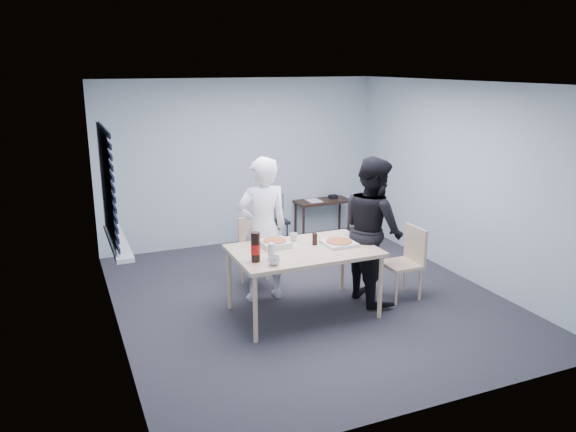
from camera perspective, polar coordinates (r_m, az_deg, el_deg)
name	(u,v)px	position (r m, az deg, el deg)	size (l,w,h in m)	color
room	(110,193)	(6.43, -17.64, 2.21)	(5.00, 5.00, 5.00)	#29292D
dining_table	(304,254)	(6.37, 1.60, -3.85)	(1.62, 1.02, 0.79)	beige
chair_far	(257,247)	(7.30, -3.21, -3.12)	(0.42, 0.42, 0.89)	beige
chair_right	(408,257)	(7.05, 12.06, -4.13)	(0.42, 0.42, 0.89)	beige
person_white	(263,229)	(6.74, -2.60, -1.37)	(0.65, 0.42, 1.77)	white
person_black	(373,230)	(6.81, 8.60, -1.37)	(0.86, 0.47, 1.77)	black
side_table	(322,205)	(9.37, 3.51, 1.15)	(0.92, 0.41, 0.61)	black
stool	(273,227)	(8.41, -1.51, -1.10)	(0.40, 0.40, 0.55)	black
backpack	(273,207)	(8.32, -1.49, 0.88)	(0.28, 0.21, 0.40)	slate
pizza_box_a	(275,243)	(6.42, -1.34, -2.78)	(0.31, 0.31, 0.08)	silver
pizza_box_b	(339,243)	(6.51, 5.19, -2.73)	(0.35, 0.35, 0.05)	silver
mug_a	(274,260)	(5.84, -1.41, -4.54)	(0.12, 0.12, 0.10)	silver
mug_b	(293,237)	(6.62, 0.55, -2.15)	(0.10, 0.10, 0.09)	silver
cola_glass	(315,239)	(6.48, 2.73, -2.37)	(0.06, 0.06, 0.13)	black
soda_bottle	(255,248)	(5.91, -3.32, -3.22)	(0.10, 0.10, 0.32)	black
plastic_cups	(271,251)	(5.99, -1.70, -3.62)	(0.08, 0.08, 0.18)	silver
rubber_band	(338,255)	(6.17, 5.07, -3.95)	(0.05, 0.05, 0.00)	red
papers	(314,201)	(9.30, 2.65, 1.57)	(0.21, 0.29, 0.00)	white
black_box	(333,197)	(9.48, 4.60, 1.97)	(0.14, 0.10, 0.06)	black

